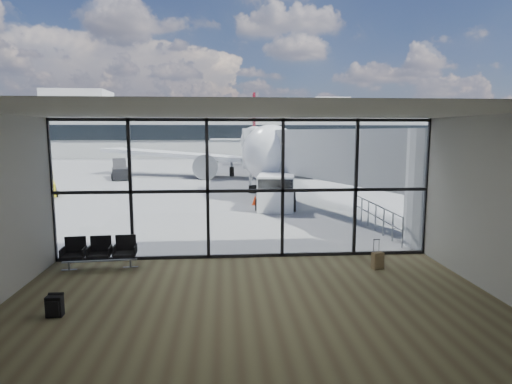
{
  "coord_description": "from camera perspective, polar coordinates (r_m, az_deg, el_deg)",
  "views": [
    {
      "loc": [
        -0.69,
        -13.52,
        4.06
      ],
      "look_at": [
        0.57,
        3.0,
        1.74
      ],
      "focal_mm": 30.0,
      "sensor_mm": 36.0,
      "label": 1
    }
  ],
  "objects": [
    {
      "name": "tree_2",
      "position": [
        91.44,
        -25.33,
        8.37
      ],
      "size": [
        6.27,
        6.27,
        9.03
      ],
      "color": "#382619",
      "rests_on": "ground"
    },
    {
      "name": "seating_row",
      "position": [
        13.79,
        -20.05,
        -7.35
      ],
      "size": [
        2.15,
        0.75,
        0.95
      ],
      "rotation": [
        0.0,
        0.0,
        0.08
      ],
      "color": "gray",
      "rests_on": "ground"
    },
    {
      "name": "backpack",
      "position": [
        10.74,
        -25.28,
        -13.59
      ],
      "size": [
        0.35,
        0.32,
        0.52
      ],
      "rotation": [
        0.0,
        0.0,
        -0.01
      ],
      "color": "black",
      "rests_on": "ground"
    },
    {
      "name": "traffic_cone_b",
      "position": [
        24.05,
        -0.12,
        -1.1
      ],
      "size": [
        0.38,
        0.38,
        0.55
      ],
      "color": "#FF3B0D",
      "rests_on": "ground"
    },
    {
      "name": "service_van",
      "position": [
        23.25,
        2.77,
        0.28
      ],
      "size": [
        2.6,
        4.49,
        1.84
      ],
      "rotation": [
        0.0,
        0.0,
        -0.16
      ],
      "color": "white",
      "rests_on": "ground"
    },
    {
      "name": "tree_1",
      "position": [
        93.72,
        -28.77,
        7.74
      ],
      "size": [
        5.61,
        5.61,
        8.07
      ],
      "color": "#382619",
      "rests_on": "ground"
    },
    {
      "name": "tree_4",
      "position": [
        87.91,
        -17.91,
        8.38
      ],
      "size": [
        5.61,
        5.61,
        8.07
      ],
      "color": "#382619",
      "rests_on": "ground"
    },
    {
      "name": "tree_3",
      "position": [
        89.48,
        -21.66,
        7.8
      ],
      "size": [
        4.95,
        4.95,
        7.12
      ],
      "color": "#382619",
      "rests_on": "ground"
    },
    {
      "name": "glass_curtain_wall",
      "position": [
        13.66,
        -1.43,
        0.36
      ],
      "size": [
        12.1,
        0.12,
        4.5
      ],
      "color": "white",
      "rests_on": "ground"
    },
    {
      "name": "tree_5",
      "position": [
        86.73,
        -14.02,
        8.95
      ],
      "size": [
        6.27,
        6.27,
        9.03
      ],
      "color": "#382619",
      "rests_on": "ground"
    },
    {
      "name": "mobile_stairs",
      "position": [
        30.66,
        -26.72,
        0.59
      ],
      "size": [
        2.71,
        3.68,
        2.36
      ],
      "rotation": [
        0.0,
        0.0,
        0.4
      ],
      "color": "gold",
      "rests_on": "ground"
    },
    {
      "name": "far_terminal",
      "position": [
        75.49,
        -4.32,
        8.08
      ],
      "size": [
        80.0,
        12.2,
        11.0
      ],
      "color": "#A4A4A0",
      "rests_on": "ground"
    },
    {
      "name": "belt_loader",
      "position": [
        38.83,
        -17.63,
        2.46
      ],
      "size": [
        2.2,
        3.92,
        1.71
      ],
      "rotation": [
        0.0,
        0.0,
        0.27
      ],
      "color": "black",
      "rests_on": "ground"
    },
    {
      "name": "traffic_cone_c",
      "position": [
        25.3,
        0.44,
        -0.61
      ],
      "size": [
        0.41,
        0.41,
        0.58
      ],
      "color": "orange",
      "rests_on": "ground"
    },
    {
      "name": "suitcase",
      "position": [
        13.4,
        15.93,
        -8.76
      ],
      "size": [
        0.37,
        0.3,
        0.89
      ],
      "rotation": [
        0.0,
        0.0,
        0.25
      ],
      "color": "olive",
      "rests_on": "ground"
    },
    {
      "name": "airliner",
      "position": [
        40.71,
        0.44,
        6.11
      ],
      "size": [
        30.04,
        34.78,
        8.96
      ],
      "rotation": [
        0.0,
        0.0,
        -0.04
      ],
      "color": "white",
      "rests_on": "ground"
    },
    {
      "name": "lounge_shell",
      "position": [
        8.86,
        0.14,
        -1.16
      ],
      "size": [
        12.02,
        8.01,
        4.51
      ],
      "color": "brown",
      "rests_on": "ground"
    },
    {
      "name": "ground",
      "position": [
        53.68,
        -3.61,
        3.63
      ],
      "size": [
        220.0,
        220.0,
        0.0
      ],
      "primitive_type": "plane",
      "color": "slate",
      "rests_on": "ground"
    },
    {
      "name": "apron_railing",
      "position": [
        18.45,
        15.67,
        -2.75
      ],
      "size": [
        0.06,
        5.46,
        1.11
      ],
      "color": "gray",
      "rests_on": "ground"
    },
    {
      "name": "jet_bridge",
      "position": [
        21.38,
        10.84,
        4.36
      ],
      "size": [
        8.0,
        16.5,
        4.33
      ],
      "color": "#A3A6A8",
      "rests_on": "ground"
    }
  ]
}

